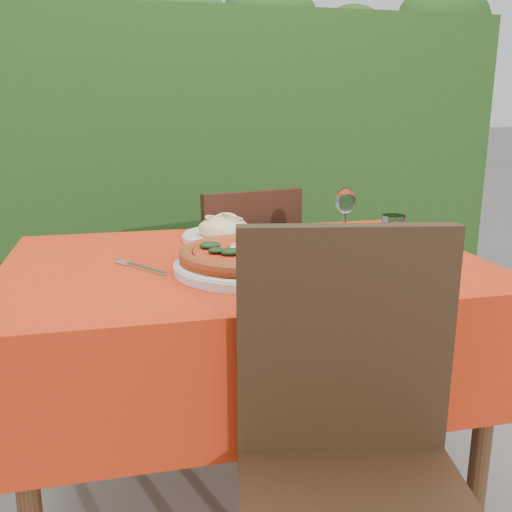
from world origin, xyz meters
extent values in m
plane|color=#635E5A|center=(0.00, 0.00, 0.00)|extent=(60.00, 60.00, 0.00)
cube|color=black|center=(0.00, 1.55, 0.80)|extent=(3.20, 0.55, 1.60)
ellipsoid|color=#264D18|center=(0.00, 1.55, 1.58)|extent=(3.20, 0.39, 0.40)
cube|color=#462A16|center=(0.00, 0.00, 0.72)|extent=(1.20, 0.80, 0.04)
cylinder|color=#462A16|center=(-0.54, -0.34, 0.35)|extent=(0.05, 0.05, 0.70)
cylinder|color=#462A16|center=(0.54, -0.34, 0.35)|extent=(0.05, 0.05, 0.70)
cylinder|color=#462A16|center=(-0.54, 0.34, 0.35)|extent=(0.05, 0.05, 0.70)
cylinder|color=#462A16|center=(0.54, 0.34, 0.35)|extent=(0.05, 0.05, 0.70)
cube|color=red|center=(0.00, 0.00, 0.59)|extent=(1.26, 0.86, 0.32)
cube|color=black|center=(0.10, -0.49, 0.70)|extent=(0.42, 0.12, 0.46)
cube|color=black|center=(0.10, 0.69, 0.41)|extent=(0.46, 0.46, 0.04)
cube|color=black|center=(0.14, 0.52, 0.64)|extent=(0.39, 0.12, 0.42)
cylinder|color=black|center=(0.23, 0.89, 0.20)|extent=(0.03, 0.03, 0.40)
cylinder|color=black|center=(-0.10, 0.81, 0.20)|extent=(0.03, 0.03, 0.40)
cylinder|color=black|center=(0.30, 0.56, 0.20)|extent=(0.03, 0.03, 0.40)
cylinder|color=black|center=(-0.02, 0.49, 0.20)|extent=(0.03, 0.03, 0.40)
cylinder|color=silver|center=(-0.01, -0.11, 0.76)|extent=(0.37, 0.37, 0.02)
cylinder|color=#B24D18|center=(-0.01, -0.11, 0.78)|extent=(0.42, 0.42, 0.02)
cylinder|color=#A6190A|center=(-0.01, -0.11, 0.80)|extent=(0.34, 0.34, 0.01)
cylinder|color=silver|center=(-0.02, 0.24, 0.76)|extent=(0.26, 0.26, 0.02)
ellipsoid|color=beige|center=(-0.02, 0.24, 0.79)|extent=(0.18, 0.18, 0.07)
cylinder|color=silver|center=(0.46, 0.06, 0.79)|extent=(0.07, 0.07, 0.09)
cylinder|color=#A2C8DC|center=(0.46, 0.06, 0.78)|extent=(0.06, 0.06, 0.06)
cylinder|color=silver|center=(0.36, 0.18, 0.75)|extent=(0.06, 0.06, 0.01)
cylinder|color=silver|center=(0.36, 0.18, 0.79)|extent=(0.01, 0.01, 0.08)
ellipsoid|color=silver|center=(0.36, 0.18, 0.87)|extent=(0.07, 0.07, 0.08)
cube|color=silver|center=(-0.26, -0.05, 0.75)|extent=(0.14, 0.18, 0.01)
camera|label=1|loc=(-0.31, -1.46, 1.14)|focal=40.00mm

